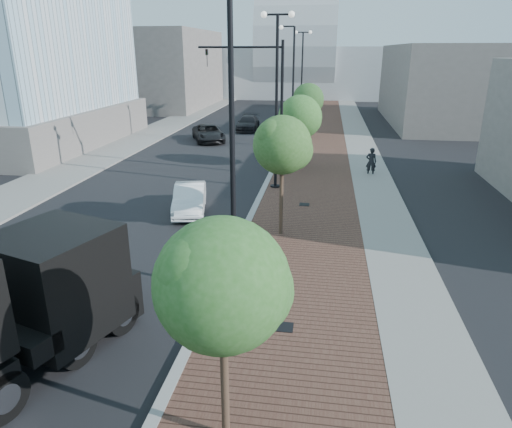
# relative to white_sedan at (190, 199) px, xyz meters

# --- Properties ---
(sidewalk) EXTENTS (7.00, 140.00, 0.12)m
(sidewalk) POSITION_rel_white_sedan_xyz_m (6.55, 22.58, -0.61)
(sidewalk) COLOR #4C2D23
(sidewalk) RESTS_ON ground
(concrete_strip) EXTENTS (2.40, 140.00, 0.13)m
(concrete_strip) POSITION_rel_white_sedan_xyz_m (9.25, 22.58, -0.61)
(concrete_strip) COLOR slate
(concrete_strip) RESTS_ON ground
(curb) EXTENTS (0.30, 140.00, 0.14)m
(curb) POSITION_rel_white_sedan_xyz_m (3.05, 22.58, -0.60)
(curb) COLOR gray
(curb) RESTS_ON ground
(west_sidewalk) EXTENTS (4.00, 140.00, 0.12)m
(west_sidewalk) POSITION_rel_white_sedan_xyz_m (-9.95, 22.58, -0.61)
(west_sidewalk) COLOR slate
(west_sidewalk) RESTS_ON ground
(white_sedan) EXTENTS (2.27, 4.29, 1.34)m
(white_sedan) POSITION_rel_white_sedan_xyz_m (0.00, 0.00, 0.00)
(white_sedan) COLOR white
(white_sedan) RESTS_ON ground
(dark_car_mid) EXTENTS (4.10, 5.57, 1.41)m
(dark_car_mid) POSITION_rel_white_sedan_xyz_m (-3.66, 18.24, 0.03)
(dark_car_mid) COLOR black
(dark_car_mid) RESTS_ON ground
(dark_car_far) EXTENTS (2.07, 4.78, 1.37)m
(dark_car_far) POSITION_rel_white_sedan_xyz_m (-1.26, 24.58, 0.01)
(dark_car_far) COLOR black
(dark_car_far) RESTS_ON ground
(pedestrian) EXTENTS (0.69, 0.49, 1.77)m
(pedestrian) POSITION_rel_white_sedan_xyz_m (9.22, 8.36, 0.22)
(pedestrian) COLOR black
(pedestrian) RESTS_ON ground
(streetlight_1) EXTENTS (1.44, 0.56, 9.21)m
(streetlight_1) POSITION_rel_white_sedan_xyz_m (3.54, -7.42, 3.67)
(streetlight_1) COLOR black
(streetlight_1) RESTS_ON ground
(streetlight_2) EXTENTS (1.72, 0.56, 9.28)m
(streetlight_2) POSITION_rel_white_sedan_xyz_m (3.65, 4.58, 4.15)
(streetlight_2) COLOR black
(streetlight_2) RESTS_ON ground
(streetlight_3) EXTENTS (1.44, 0.56, 9.21)m
(streetlight_3) POSITION_rel_white_sedan_xyz_m (3.54, 16.58, 3.67)
(streetlight_3) COLOR black
(streetlight_3) RESTS_ON ground
(streetlight_4) EXTENTS (1.72, 0.56, 9.28)m
(streetlight_4) POSITION_rel_white_sedan_xyz_m (3.65, 28.58, 4.15)
(streetlight_4) COLOR black
(streetlight_4) RESTS_ON ground
(traffic_mast) EXTENTS (5.09, 0.20, 8.00)m
(traffic_mast) POSITION_rel_white_sedan_xyz_m (2.75, 7.58, 4.31)
(traffic_mast) COLOR black
(traffic_mast) RESTS_ON ground
(tree_0) EXTENTS (2.49, 2.45, 4.74)m
(tree_0) POSITION_rel_white_sedan_xyz_m (4.70, -13.39, 2.83)
(tree_0) COLOR #382619
(tree_0) RESTS_ON ground
(tree_1) EXTENTS (2.40, 2.35, 5.06)m
(tree_1) POSITION_rel_white_sedan_xyz_m (4.70, -2.39, 3.19)
(tree_1) COLOR #382619
(tree_1) RESTS_ON ground
(tree_2) EXTENTS (2.82, 2.82, 4.79)m
(tree_2) POSITION_rel_white_sedan_xyz_m (4.70, 9.61, 2.70)
(tree_2) COLOR #382619
(tree_2) RESTS_ON ground
(tree_3) EXTENTS (2.77, 2.77, 4.75)m
(tree_3) POSITION_rel_white_sedan_xyz_m (4.70, 21.61, 2.68)
(tree_3) COLOR #382619
(tree_3) RESTS_ON ground
(convention_center) EXTENTS (50.00, 30.00, 50.00)m
(convention_center) POSITION_rel_white_sedan_xyz_m (1.05, 67.58, 5.33)
(convention_center) COLOR #A5ABAF
(convention_center) RESTS_ON ground
(commercial_block_nw) EXTENTS (14.00, 20.00, 10.00)m
(commercial_block_nw) POSITION_rel_white_sedan_xyz_m (-16.95, 42.58, 4.33)
(commercial_block_nw) COLOR #615B57
(commercial_block_nw) RESTS_ON ground
(commercial_block_ne) EXTENTS (12.00, 22.00, 8.00)m
(commercial_block_ne) POSITION_rel_white_sedan_xyz_m (19.05, 32.58, 3.33)
(commercial_block_ne) COLOR #615B57
(commercial_block_ne) RESTS_ON ground
(utility_cover_1) EXTENTS (0.50, 0.50, 0.02)m
(utility_cover_1) POSITION_rel_white_sedan_xyz_m (5.45, -9.42, -0.54)
(utility_cover_1) COLOR black
(utility_cover_1) RESTS_ON sidewalk
(utility_cover_2) EXTENTS (0.50, 0.50, 0.02)m
(utility_cover_2) POSITION_rel_white_sedan_xyz_m (5.45, 1.58, -0.54)
(utility_cover_2) COLOR black
(utility_cover_2) RESTS_ON sidewalk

